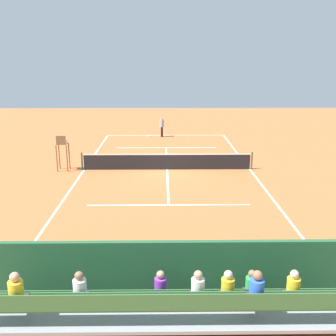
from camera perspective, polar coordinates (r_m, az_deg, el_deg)
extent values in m
plane|color=#BC6033|center=(24.46, -0.13, -0.22)|extent=(60.00, 60.00, 0.00)
cube|color=white|center=(35.17, -0.33, 4.63)|extent=(10.00, 0.10, 0.01)
cube|color=white|center=(14.18, 0.39, -12.29)|extent=(10.00, 0.10, 0.01)
cube|color=white|center=(25.01, 11.40, -0.16)|extent=(0.10, 22.00, 0.01)
cube|color=white|center=(24.91, -11.70, -0.25)|extent=(0.10, 22.00, 0.01)
cube|color=white|center=(30.32, -0.25, 2.88)|extent=(7.50, 0.10, 0.01)
cube|color=white|center=(18.70, 0.08, -5.21)|extent=(7.50, 0.10, 0.01)
cube|color=white|center=(24.45, -0.13, -0.21)|extent=(0.10, 12.10, 0.01)
cube|color=white|center=(35.17, -0.33, 4.63)|extent=(0.10, 0.30, 0.01)
cube|color=black|center=(24.34, -0.13, 0.82)|extent=(10.00, 0.02, 0.91)
cube|color=white|center=(24.22, -0.13, 1.93)|extent=(10.00, 0.04, 0.06)
cylinder|color=#2D5133|center=(24.90, 11.69, 1.02)|extent=(0.10, 0.10, 1.07)
cylinder|color=#2D5133|center=(24.79, -12.00, 0.94)|extent=(0.10, 0.10, 1.07)
cube|color=#235633|center=(11.07, 0.72, -14.94)|extent=(18.00, 0.16, 2.00)
cube|color=gray|center=(11.19, 0.75, -19.28)|extent=(9.00, 0.10, 0.45)
cube|color=gray|center=(10.80, 0.81, -19.53)|extent=(9.00, 0.80, 0.08)
cube|color=gray|center=(11.22, 0.75, -19.19)|extent=(9.00, 0.04, 0.45)
cube|color=#386B38|center=(10.48, 0.83, -17.96)|extent=(8.60, 0.36, 0.04)
cube|color=#386B38|center=(10.22, 0.86, -17.58)|extent=(8.60, 0.03, 0.36)
cube|color=gray|center=(9.89, 0.95, -20.05)|extent=(9.00, 0.80, 0.08)
cube|color=gray|center=(10.30, 0.88, -19.66)|extent=(9.00, 0.04, 0.45)
cube|color=#386B38|center=(9.57, 0.98, -18.34)|extent=(8.60, 0.36, 0.04)
cube|color=#386B38|center=(9.31, 1.02, -17.94)|extent=(8.60, 0.03, 0.36)
cube|color=gray|center=(8.98, 1.12, -20.67)|extent=(9.00, 0.80, 0.08)
cube|color=gray|center=(9.39, 1.04, -20.22)|extent=(9.00, 0.04, 0.45)
cube|color=#386B38|center=(8.65, 1.16, -18.81)|extent=(8.60, 0.36, 0.04)
cube|color=#386B38|center=(8.39, 1.21, -18.37)|extent=(8.60, 0.03, 0.36)
cube|color=#2D2D33|center=(10.82, 11.43, -16.88)|extent=(0.32, 0.40, 0.12)
cylinder|color=green|center=(10.57, 11.65, -15.91)|extent=(0.30, 0.30, 0.45)
sphere|color=#8C6647|center=(10.41, 11.75, -14.38)|extent=(0.20, 0.20, 0.20)
cube|color=#2D2D33|center=(9.86, -12.05, -17.32)|extent=(0.32, 0.40, 0.12)
cylinder|color=white|center=(9.61, -12.29, -16.27)|extent=(0.30, 0.30, 0.45)
sphere|color=#8C6647|center=(9.44, -12.40, -14.59)|extent=(0.20, 0.20, 0.20)
cube|color=#2D2D33|center=(9.79, 8.22, -17.37)|extent=(0.32, 0.40, 0.12)
cylinder|color=yellow|center=(9.54, 8.40, -16.32)|extent=(0.30, 0.30, 0.45)
sphere|color=beige|center=(9.37, 8.48, -14.63)|extent=(0.20, 0.20, 0.20)
cube|color=#2D2D33|center=(10.60, -1.04, -17.28)|extent=(0.32, 0.40, 0.12)
cylinder|color=purple|center=(10.35, -1.05, -16.31)|extent=(0.30, 0.30, 0.45)
sphere|color=tan|center=(10.18, -1.06, -14.76)|extent=(0.20, 0.20, 0.20)
cube|color=#2D2D33|center=(8.97, 12.06, -17.53)|extent=(0.32, 0.40, 0.12)
cylinder|color=blue|center=(8.72, 12.34, -16.37)|extent=(0.30, 0.30, 0.45)
sphere|color=#8C6647|center=(8.55, 12.47, -14.52)|extent=(0.20, 0.20, 0.20)
cube|color=#2D2D33|center=(9.71, 4.12, -17.53)|extent=(0.32, 0.40, 0.12)
cylinder|color=white|center=(9.46, 4.22, -16.47)|extent=(0.30, 0.30, 0.45)
sphere|color=tan|center=(9.29, 4.26, -14.77)|extent=(0.20, 0.20, 0.20)
cube|color=#2D2D33|center=(10.11, 16.86, -16.77)|extent=(0.32, 0.40, 0.12)
cylinder|color=yellow|center=(9.87, 17.20, -15.72)|extent=(0.30, 0.30, 0.45)
sphere|color=beige|center=(9.71, 17.36, -14.08)|extent=(0.20, 0.20, 0.20)
cube|color=#2D2D33|center=(9.25, -20.15, -17.09)|extent=(0.32, 0.40, 0.12)
cylinder|color=yellow|center=(9.01, -20.57, -15.95)|extent=(0.30, 0.30, 0.45)
sphere|color=tan|center=(8.85, -20.78, -14.14)|extent=(0.20, 0.20, 0.20)
cylinder|color=brown|center=(25.13, -13.72, 1.65)|extent=(0.07, 0.07, 1.60)
cylinder|color=brown|center=(25.27, -15.04, 1.64)|extent=(0.07, 0.07, 1.60)
cylinder|color=brown|center=(24.56, -14.02, 1.32)|extent=(0.07, 0.07, 1.60)
cylinder|color=brown|center=(24.71, -15.37, 1.30)|extent=(0.07, 0.07, 1.60)
cube|color=brown|center=(24.74, -14.67, 3.34)|extent=(0.56, 0.56, 0.06)
cube|color=brown|center=(24.46, -14.84, 3.84)|extent=(0.56, 0.06, 0.48)
cube|color=brown|center=(24.65, -14.10, 3.70)|extent=(0.04, 0.48, 0.04)
cube|color=brown|center=(24.77, -15.27, 3.67)|extent=(0.04, 0.48, 0.04)
cube|color=#33383D|center=(12.43, 14.31, -14.73)|extent=(1.80, 0.40, 0.05)
cylinder|color=#33383D|center=(12.75, 17.62, -15.35)|extent=(0.06, 0.06, 0.45)
cylinder|color=#33383D|center=(12.38, 10.76, -15.85)|extent=(0.06, 0.06, 0.45)
cube|color=#33383D|center=(12.13, 14.63, -13.93)|extent=(1.80, 0.04, 0.36)
cube|color=black|center=(12.09, 6.38, -16.73)|extent=(0.90, 0.36, 0.36)
cylinder|color=black|center=(34.56, -0.82, 5.15)|extent=(0.14, 0.14, 0.85)
cylinder|color=black|center=(34.35, -0.92, 5.08)|extent=(0.14, 0.14, 0.85)
cylinder|color=#9399A3|center=(34.33, -0.88, 6.30)|extent=(0.44, 0.44, 0.60)
sphere|color=beige|center=(34.27, -0.88, 6.98)|extent=(0.22, 0.22, 0.22)
cylinder|color=beige|center=(34.04, -0.97, 7.08)|extent=(0.26, 0.15, 0.55)
cylinder|color=beige|center=(34.53, -0.78, 6.41)|extent=(0.11, 0.11, 0.50)
cylinder|color=black|center=(34.57, -2.52, 4.44)|extent=(0.13, 0.27, 0.03)
torus|color=#D8CC4C|center=(34.82, -2.66, 4.52)|extent=(0.39, 0.39, 0.02)
cylinder|color=white|center=(34.82, -2.66, 4.52)|extent=(0.25, 0.25, 0.00)
sphere|color=#CCDB33|center=(32.49, 2.79, 3.76)|extent=(0.07, 0.07, 0.07)
sphere|color=#CCDB33|center=(30.89, -3.63, 3.14)|extent=(0.07, 0.07, 0.07)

